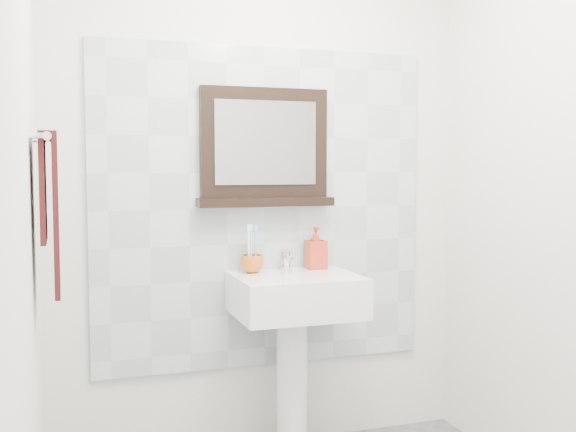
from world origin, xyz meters
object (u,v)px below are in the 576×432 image
object	(u,v)px
pedestal_sink	(295,315)
hand_towel	(51,200)
soap_dispenser	(316,248)
framed_mirror	(264,150)
toothbrush_cup	(252,264)

from	to	relation	value
pedestal_sink	hand_towel	distance (m)	1.23
soap_dispenser	hand_towel	xyz separation A→B (m)	(-1.18, -0.54, 0.27)
soap_dispenser	framed_mirror	distance (m)	0.52
pedestal_sink	soap_dispenser	xyz separation A→B (m)	(0.15, 0.14, 0.28)
hand_towel	pedestal_sink	bearing A→B (deg)	21.16
toothbrush_cup	framed_mirror	world-z (taller)	framed_mirror
pedestal_sink	framed_mirror	xyz separation A→B (m)	(-0.09, 0.19, 0.74)
toothbrush_cup	soap_dispenser	size ratio (longest dim) A/B	0.52
pedestal_sink	hand_towel	xyz separation A→B (m)	(-1.02, -0.40, 0.55)
toothbrush_cup	soap_dispenser	distance (m)	0.33
soap_dispenser	hand_towel	bearing A→B (deg)	-155.76
toothbrush_cup	framed_mirror	distance (m)	0.53
soap_dispenser	pedestal_sink	bearing A→B (deg)	-137.53
soap_dispenser	hand_towel	distance (m)	1.32
pedestal_sink	soap_dispenser	distance (m)	0.35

